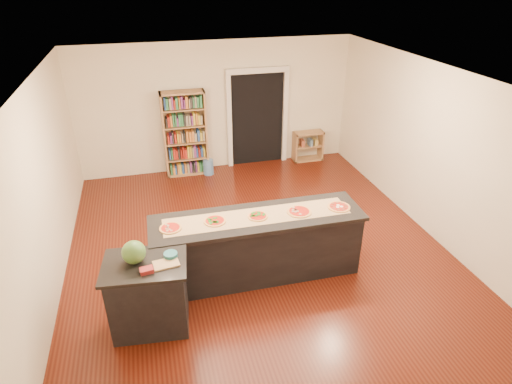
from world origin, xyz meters
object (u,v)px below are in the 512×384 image
object	(u,v)px
low_shelf	(308,146)
watermelon	(134,252)
kitchen_island	(258,246)
waste_bin	(208,167)
side_counter	(149,295)
bookshelf	(185,134)

from	to	relation	value
low_shelf	watermelon	xyz separation A→B (m)	(-3.95, -4.43, 0.78)
kitchen_island	waste_bin	bearing A→B (deg)	93.28
side_counter	bookshelf	xyz separation A→B (m)	(1.00, 4.47, 0.43)
kitchen_island	watermelon	world-z (taller)	watermelon
kitchen_island	side_counter	size ratio (longest dim) A/B	3.04
kitchen_island	bookshelf	distance (m)	3.88
bookshelf	low_shelf	world-z (taller)	bookshelf
bookshelf	waste_bin	xyz separation A→B (m)	(0.44, -0.16, -0.76)
watermelon	low_shelf	bearing A→B (deg)	48.29
low_shelf	waste_bin	distance (m)	2.43
kitchen_island	low_shelf	bearing A→B (deg)	60.29
side_counter	bookshelf	size ratio (longest dim) A/B	0.54
kitchen_island	side_counter	distance (m)	1.72
waste_bin	bookshelf	bearing A→B (deg)	159.73
kitchen_island	waste_bin	xyz separation A→B (m)	(-0.15, 3.65, -0.34)
side_counter	low_shelf	bearing A→B (deg)	55.85
kitchen_island	watermelon	xyz separation A→B (m)	(-1.69, -0.61, 0.63)
side_counter	waste_bin	distance (m)	4.56
side_counter	low_shelf	size ratio (longest dim) A/B	1.43
kitchen_island	waste_bin	distance (m)	3.67
bookshelf	low_shelf	xyz separation A→B (m)	(2.85, 0.01, -0.57)
watermelon	side_counter	bearing A→B (deg)	-27.42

